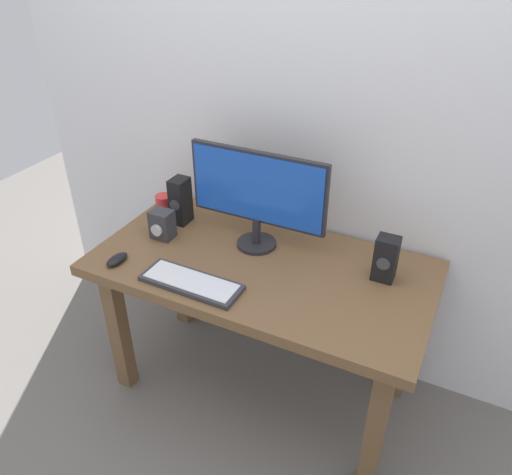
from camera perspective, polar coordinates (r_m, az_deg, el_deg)
The scene contains 10 objects.
ground_plane at distance 2.53m, azimuth 0.50°, elevation -16.52°, with size 6.00×6.00×0.00m, color slate.
wall_back at distance 2.07m, azimuth 5.81°, elevation 20.91°, with size 2.85×0.04×3.00m, color silver.
desk at distance 2.10m, azimuth 0.57°, elevation -5.28°, with size 1.38×0.71×0.73m.
monitor at distance 2.03m, azimuth 0.17°, elevation 5.08°, with size 0.59×0.17×0.43m.
keyboard_primary at distance 1.94m, azimuth -7.39°, elevation -5.12°, with size 0.40×0.15×0.02m.
mouse at distance 2.11m, azimuth -15.56°, elevation -2.42°, with size 0.05×0.11×0.03m, color black.
speaker_right at distance 1.97m, azimuth 14.56°, elevation -2.35°, with size 0.09×0.08×0.18m.
speaker_left at distance 2.29m, azimuth -8.60°, elevation 4.15°, with size 0.07×0.10×0.22m.
audio_controller at distance 2.21m, azimuth -10.66°, elevation 1.46°, with size 0.09×0.09×0.13m.
coffee_mug at distance 2.41m, azimuth -10.41°, elevation 3.77°, with size 0.08×0.08×0.09m, color red.
Camera 1 is at (0.71, -1.50, 1.91)m, focal length 35.10 mm.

